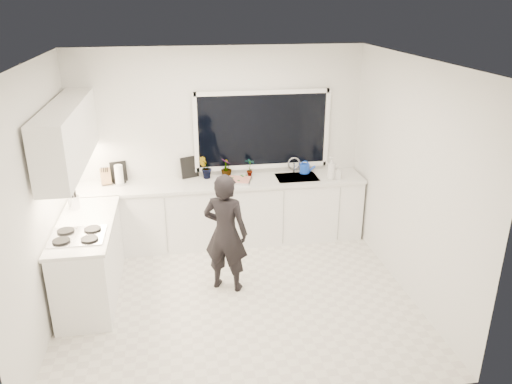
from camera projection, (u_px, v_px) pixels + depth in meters
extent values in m
cube|color=beige|center=(237.00, 297.00, 5.87)|extent=(4.00, 3.50, 0.02)
cube|color=white|center=(220.00, 145.00, 6.99)|extent=(4.00, 0.02, 2.70)
cube|color=white|center=(39.00, 201.00, 5.07)|extent=(0.02, 3.50, 2.70)
cube|color=white|center=(410.00, 179.00, 5.68)|extent=(0.02, 3.50, 2.70)
cube|color=white|center=(233.00, 60.00, 4.88)|extent=(4.00, 3.50, 0.02)
cube|color=black|center=(262.00, 130.00, 6.98)|extent=(1.80, 0.02, 1.00)
cube|color=white|center=(224.00, 213.00, 7.04)|extent=(3.92, 0.58, 0.88)
cube|color=white|center=(90.00, 261.00, 5.78)|extent=(0.58, 1.60, 0.88)
cube|color=silver|center=(223.00, 183.00, 6.86)|extent=(3.94, 0.62, 0.04)
cube|color=silver|center=(85.00, 225.00, 5.61)|extent=(0.62, 1.60, 0.04)
cube|color=white|center=(68.00, 135.00, 5.56)|extent=(0.34, 2.10, 0.70)
cube|color=silver|center=(297.00, 180.00, 7.04)|extent=(0.58, 0.42, 0.14)
cylinder|color=silver|center=(294.00, 165.00, 7.17)|extent=(0.03, 0.03, 0.22)
cube|color=black|center=(77.00, 236.00, 5.27)|extent=(0.56, 0.48, 0.03)
imported|color=black|center=(226.00, 233.00, 5.80)|extent=(0.63, 0.54, 1.45)
cube|color=silver|center=(236.00, 180.00, 6.86)|extent=(0.49, 0.42, 0.03)
cube|color=red|center=(236.00, 179.00, 6.85)|extent=(0.44, 0.37, 0.01)
cylinder|color=blue|center=(305.00, 169.00, 7.17)|extent=(0.17, 0.17, 0.13)
cylinder|color=white|center=(119.00, 176.00, 6.70)|extent=(0.14, 0.14, 0.26)
cube|color=#9B7048|center=(106.00, 177.00, 6.71)|extent=(0.15, 0.13, 0.22)
cylinder|color=silver|center=(74.00, 202.00, 5.96)|extent=(0.16, 0.16, 0.16)
cube|color=black|center=(119.00, 172.00, 6.82)|extent=(0.22, 0.07, 0.28)
cube|color=black|center=(189.00, 167.00, 6.96)|extent=(0.24, 0.12, 0.30)
imported|color=#26662D|center=(205.00, 168.00, 6.92)|extent=(0.20, 0.18, 0.31)
imported|color=#26662D|center=(226.00, 168.00, 6.97)|extent=(0.21, 0.21, 0.27)
imported|color=#26662D|center=(250.00, 167.00, 7.02)|extent=(0.17, 0.15, 0.26)
imported|color=#D8BF66|center=(331.00, 168.00, 6.90)|extent=(0.16, 0.16, 0.32)
imported|color=#D8BF66|center=(338.00, 172.00, 6.93)|extent=(0.12, 0.12, 0.20)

